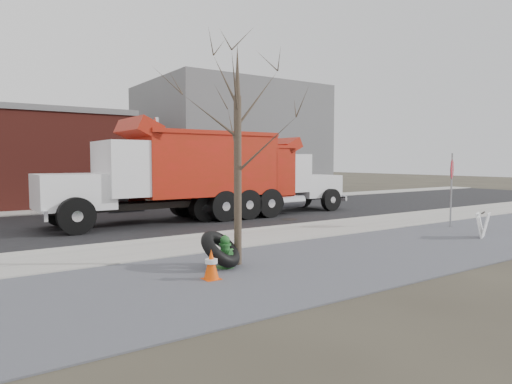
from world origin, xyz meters
TOP-DOWN VIEW (x-y plane):
  - ground at (0.00, 0.00)m, footprint 120.00×120.00m
  - gravel_verge at (0.00, -3.50)m, footprint 60.00×5.00m
  - sidewalk at (0.00, 0.25)m, footprint 60.00×2.50m
  - curb at (0.00, 1.55)m, footprint 60.00×0.15m
  - road at (0.00, 6.30)m, footprint 60.00×9.40m
  - far_sidewalk at (0.00, 12.00)m, footprint 60.00×2.00m
  - building_grey at (9.00, 18.00)m, footprint 12.00×10.00m
  - bare_tree at (-3.20, -2.60)m, footprint 3.20×3.20m
  - fire_hydrant at (-3.62, -2.72)m, footprint 0.44×0.43m
  - truck_tire at (-3.72, -2.68)m, footprint 1.42×1.40m
  - stop_sign at (6.57, -1.91)m, footprint 0.69×0.35m
  - sandwich_board at (5.24, -3.88)m, footprint 0.69×0.56m
  - traffic_cone_near at (-4.39, -3.45)m, footprint 0.34×0.34m
  - dump_truck_red_a at (3.03, 5.70)m, footprint 8.68×2.43m
  - dump_truck_red_b at (-1.15, 5.41)m, footprint 9.76×2.85m

SIDE VIEW (x-z plane):
  - ground at x=0.00m, z-range 0.00..0.00m
  - road at x=0.00m, z-range 0.00..0.02m
  - gravel_verge at x=0.00m, z-range 0.00..0.03m
  - sidewalk at x=0.00m, z-range 0.00..0.06m
  - far_sidewalk at x=0.00m, z-range 0.00..0.06m
  - curb at x=0.00m, z-range 0.00..0.11m
  - traffic_cone_near at x=-4.39m, z-range 0.00..0.66m
  - fire_hydrant at x=-3.62m, z-range -0.03..0.75m
  - sandwich_board at x=5.24m, z-range 0.03..0.85m
  - truck_tire at x=-3.72m, z-range 0.00..0.93m
  - dump_truck_red_a at x=3.03m, z-range 0.03..3.54m
  - stop_sign at x=6.57m, z-range 0.50..3.27m
  - dump_truck_red_b at x=-1.15m, z-range 0.03..4.09m
  - bare_tree at x=-3.20m, z-range 0.70..5.90m
  - building_grey at x=9.00m, z-range 0.00..8.00m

